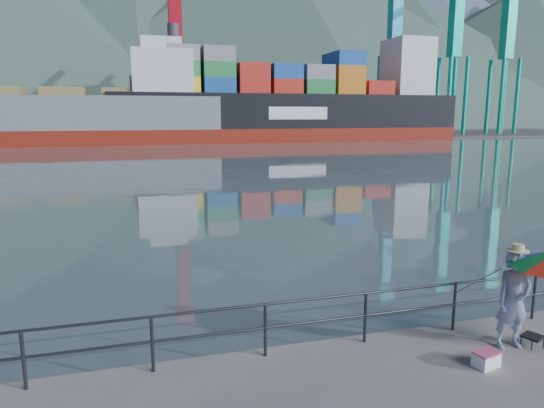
{
  "coord_description": "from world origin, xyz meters",
  "views": [
    {
      "loc": [
        -3.14,
        -6.25,
        4.37
      ],
      "look_at": [
        0.36,
        6.0,
        2.0
      ],
      "focal_mm": 32.0,
      "sensor_mm": 36.0,
      "label": 1
    }
  ],
  "objects_px": {
    "container_ship": "(298,105)",
    "bulk_carrier": "(75,115)",
    "fisherman": "(513,300)",
    "cooler_bag": "(486,360)"
  },
  "relations": [
    {
      "from": "cooler_bag",
      "to": "container_ship",
      "type": "distance_m",
      "value": 77.53
    },
    {
      "from": "bulk_carrier",
      "to": "container_ship",
      "type": "xyz_separation_m",
      "value": [
        35.93,
        1.46,
        1.64
      ]
    },
    {
      "from": "bulk_carrier",
      "to": "fisherman",
      "type": "bearing_deg",
      "value": -78.34
    },
    {
      "from": "fisherman",
      "to": "bulk_carrier",
      "type": "bearing_deg",
      "value": 106.66
    },
    {
      "from": "bulk_carrier",
      "to": "cooler_bag",
      "type": "bearing_deg",
      "value": -79.12
    },
    {
      "from": "fisherman",
      "to": "cooler_bag",
      "type": "xyz_separation_m",
      "value": [
        -0.93,
        -0.5,
        -0.81
      ]
    },
    {
      "from": "fisherman",
      "to": "container_ship",
      "type": "distance_m",
      "value": 76.74
    },
    {
      "from": "cooler_bag",
      "to": "container_ship",
      "type": "relative_size",
      "value": 0.01
    },
    {
      "from": "cooler_bag",
      "to": "bulk_carrier",
      "type": "xyz_separation_m",
      "value": [
        -13.97,
        72.67,
        4.07
      ]
    },
    {
      "from": "container_ship",
      "to": "bulk_carrier",
      "type": "bearing_deg",
      "value": -177.67
    }
  ]
}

